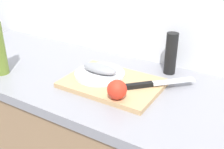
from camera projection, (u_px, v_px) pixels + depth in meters
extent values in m
cube|color=gray|center=(115.00, 88.00, 1.18)|extent=(2.00, 0.60, 0.04)
cube|color=tan|center=(112.00, 83.00, 1.15)|extent=(0.39, 0.28, 0.02)
cylinder|color=white|center=(100.00, 74.00, 1.19)|extent=(0.21, 0.21, 0.01)
ellipsoid|color=gray|center=(100.00, 68.00, 1.18)|extent=(0.16, 0.07, 0.04)
cube|color=silver|center=(173.00, 81.00, 1.13)|extent=(0.15, 0.15, 0.00)
cube|color=black|center=(139.00, 85.00, 1.10)|extent=(0.09, 0.09, 0.02)
sphere|color=red|center=(117.00, 90.00, 1.01)|extent=(0.07, 0.07, 0.07)
cylinder|color=black|center=(171.00, 54.00, 1.22)|extent=(0.05, 0.05, 0.19)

